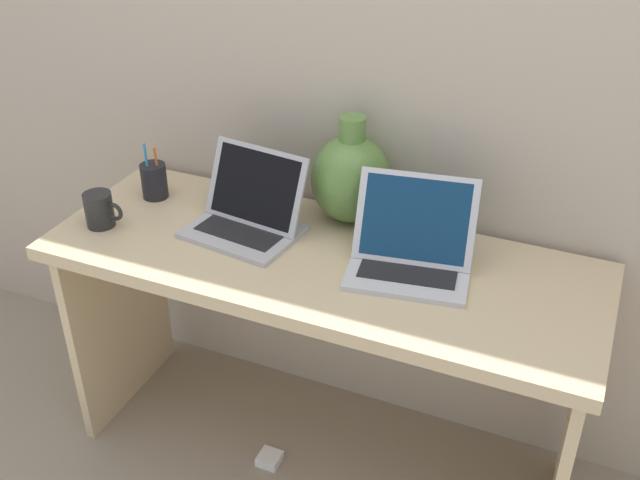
{
  "coord_description": "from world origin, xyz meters",
  "views": [
    {
      "loc": [
        0.68,
        -1.58,
        1.86
      ],
      "look_at": [
        0.0,
        0.0,
        0.81
      ],
      "focal_mm": 42.33,
      "sensor_mm": 36.0,
      "label": 1
    }
  ],
  "objects_px": {
    "green_vase": "(351,177)",
    "laptop_left": "(249,210)",
    "laptop_right": "(412,246)",
    "pen_cup": "(154,180)",
    "power_brick": "(270,459)",
    "coffee_mug": "(100,210)"
  },
  "relations": [
    {
      "from": "laptop_right",
      "to": "pen_cup",
      "type": "xyz_separation_m",
      "value": [
        -0.84,
        0.06,
        -0.01
      ]
    },
    {
      "from": "laptop_left",
      "to": "laptop_right",
      "type": "relative_size",
      "value": 0.95
    },
    {
      "from": "coffee_mug",
      "to": "laptop_right",
      "type": "bearing_deg",
      "value": 9.59
    },
    {
      "from": "laptop_left",
      "to": "coffee_mug",
      "type": "relative_size",
      "value": 2.73
    },
    {
      "from": "laptop_left",
      "to": "pen_cup",
      "type": "bearing_deg",
      "value": 170.73
    },
    {
      "from": "laptop_right",
      "to": "pen_cup",
      "type": "bearing_deg",
      "value": 175.91
    },
    {
      "from": "laptop_right",
      "to": "power_brick",
      "type": "relative_size",
      "value": 5.0
    },
    {
      "from": "laptop_left",
      "to": "pen_cup",
      "type": "xyz_separation_m",
      "value": [
        -0.36,
        0.06,
        -0.0
      ]
    },
    {
      "from": "green_vase",
      "to": "power_brick",
      "type": "height_order",
      "value": "green_vase"
    },
    {
      "from": "laptop_left",
      "to": "coffee_mug",
      "type": "height_order",
      "value": "laptop_left"
    },
    {
      "from": "coffee_mug",
      "to": "pen_cup",
      "type": "relative_size",
      "value": 0.68
    },
    {
      "from": "laptop_right",
      "to": "green_vase",
      "type": "relative_size",
      "value": 1.1
    },
    {
      "from": "laptop_right",
      "to": "green_vase",
      "type": "xyz_separation_m",
      "value": [
        -0.24,
        0.17,
        0.07
      ]
    },
    {
      "from": "laptop_right",
      "to": "coffee_mug",
      "type": "distance_m",
      "value": 0.9
    },
    {
      "from": "green_vase",
      "to": "laptop_left",
      "type": "bearing_deg",
      "value": -144.54
    },
    {
      "from": "power_brick",
      "to": "laptop_right",
      "type": "bearing_deg",
      "value": 22.07
    },
    {
      "from": "laptop_left",
      "to": "laptop_right",
      "type": "distance_m",
      "value": 0.48
    },
    {
      "from": "laptop_right",
      "to": "green_vase",
      "type": "height_order",
      "value": "green_vase"
    },
    {
      "from": "laptop_left",
      "to": "coffee_mug",
      "type": "bearing_deg",
      "value": -159.46
    },
    {
      "from": "green_vase",
      "to": "power_brick",
      "type": "relative_size",
      "value": 4.53
    },
    {
      "from": "laptop_left",
      "to": "pen_cup",
      "type": "relative_size",
      "value": 1.84
    },
    {
      "from": "laptop_left",
      "to": "laptop_right",
      "type": "xyz_separation_m",
      "value": [
        0.48,
        -0.0,
        0.0
      ]
    }
  ]
}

